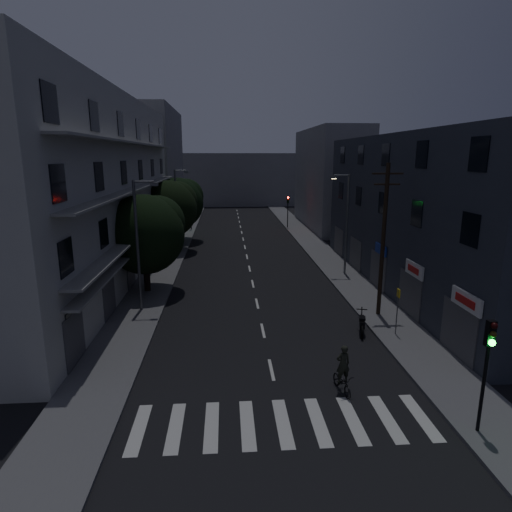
{
  "coord_description": "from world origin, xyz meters",
  "views": [
    {
      "loc": [
        -1.95,
        -15.72,
        9.53
      ],
      "look_at": [
        0.0,
        12.0,
        3.0
      ],
      "focal_mm": 30.0,
      "sensor_mm": 36.0,
      "label": 1
    }
  ],
  "objects": [
    {
      "name": "cyclist",
      "position": [
        2.71,
        -0.06,
        0.7
      ],
      "size": [
        0.84,
        1.71,
        2.07
      ],
      "rotation": [
        0.0,
        0.0,
        0.18
      ],
      "color": "black",
      "rests_on": "ground"
    },
    {
      "name": "crosswalk",
      "position": [
        -0.0,
        -2.0,
        0.0
      ],
      "size": [
        10.9,
        3.0,
        0.01
      ],
      "color": "beige",
      "rests_on": "ground"
    },
    {
      "name": "lane_markings",
      "position": [
        0.0,
        31.25,
        0.01
      ],
      "size": [
        0.15,
        60.5,
        0.01
      ],
      "color": "beige",
      "rests_on": "ground"
    },
    {
      "name": "sidewalk_left",
      "position": [
        -7.5,
        25.0,
        0.07
      ],
      "size": [
        3.0,
        90.0,
        0.15
      ],
      "primitive_type": "cube",
      "color": "#565659",
      "rests_on": "ground"
    },
    {
      "name": "building_right",
      "position": [
        11.99,
        14.0,
        5.5
      ],
      "size": [
        6.19,
        28.0,
        11.0
      ],
      "color": "#282B36",
      "rests_on": "ground"
    },
    {
      "name": "building_far_right",
      "position": [
        12.0,
        42.0,
        6.5
      ],
      "size": [
        6.0,
        20.0,
        13.0
      ],
      "primitive_type": "cube",
      "color": "slate",
      "rests_on": "ground"
    },
    {
      "name": "ground",
      "position": [
        0.0,
        25.0,
        0.0
      ],
      "size": [
        160.0,
        160.0,
        0.0
      ],
      "primitive_type": "plane",
      "color": "black",
      "rests_on": "ground"
    },
    {
      "name": "traffic_signal_near",
      "position": [
        6.72,
        -3.15,
        3.1
      ],
      "size": [
        0.28,
        0.37,
        4.1
      ],
      "color": "black",
      "rests_on": "sidewalk_right"
    },
    {
      "name": "street_lamp_left_far",
      "position": [
        -7.08,
        29.85,
        4.6
      ],
      "size": [
        1.51,
        0.25,
        8.0
      ],
      "color": "#5C5F64",
      "rests_on": "sidewalk_left"
    },
    {
      "name": "tree_near",
      "position": [
        -7.57,
        13.95,
        4.43
      ],
      "size": [
        5.55,
        5.55,
        6.84
      ],
      "color": "black",
      "rests_on": "sidewalk_left"
    },
    {
      "name": "tree_mid",
      "position": [
        -7.63,
        27.23,
        4.56
      ],
      "size": [
        5.74,
        5.74,
        7.06
      ],
      "color": "black",
      "rests_on": "sidewalk_left"
    },
    {
      "name": "building_left",
      "position": [
        -11.98,
        18.0,
        6.99
      ],
      "size": [
        7.0,
        36.0,
        14.0
      ],
      "color": "#A8A8A3",
      "rests_on": "ground"
    },
    {
      "name": "utility_pole",
      "position": [
        7.2,
        8.23,
        4.87
      ],
      "size": [
        1.8,
        0.24,
        9.0
      ],
      "color": "black",
      "rests_on": "sidewalk_right"
    },
    {
      "name": "street_lamp_right",
      "position": [
        7.57,
        17.53,
        4.6
      ],
      "size": [
        1.51,
        0.25,
        8.0
      ],
      "color": "slate",
      "rests_on": "sidewalk_right"
    },
    {
      "name": "building_far_left",
      "position": [
        -12.0,
        48.0,
        8.0
      ],
      "size": [
        6.0,
        20.0,
        16.0
      ],
      "primitive_type": "cube",
      "color": "slate",
      "rests_on": "ground"
    },
    {
      "name": "street_lamp_left_near",
      "position": [
        -7.23,
        10.07,
        4.6
      ],
      "size": [
        1.51,
        0.25,
        8.0
      ],
      "color": "#515358",
      "rests_on": "sidewalk_left"
    },
    {
      "name": "building_far_end",
      "position": [
        0.0,
        70.0,
        5.0
      ],
      "size": [
        24.0,
        8.0,
        10.0
      ],
      "primitive_type": "cube",
      "color": "slate",
      "rests_on": "ground"
    },
    {
      "name": "bus_stop_sign",
      "position": [
        7.09,
        5.22,
        1.89
      ],
      "size": [
        0.06,
        0.35,
        2.52
      ],
      "color": "#595B60",
      "rests_on": "sidewalk_right"
    },
    {
      "name": "tree_far",
      "position": [
        -7.25,
        32.67,
        4.56
      ],
      "size": [
        5.7,
        5.7,
        7.04
      ],
      "color": "black",
      "rests_on": "sidewalk_left"
    },
    {
      "name": "sidewalk_right",
      "position": [
        7.5,
        25.0,
        0.07
      ],
      "size": [
        3.0,
        90.0,
        0.15
      ],
      "primitive_type": "cube",
      "color": "#565659",
      "rests_on": "ground"
    },
    {
      "name": "traffic_signal_far_right",
      "position": [
        6.3,
        40.86,
        3.1
      ],
      "size": [
        0.28,
        0.37,
        4.1
      ],
      "color": "black",
      "rests_on": "sidewalk_right"
    },
    {
      "name": "motorcycle",
      "position": [
        5.37,
        5.74,
        0.53
      ],
      "size": [
        0.81,
        2.03,
        1.33
      ],
      "rotation": [
        0.0,
        0.0,
        -0.27
      ],
      "color": "black",
      "rests_on": "ground"
    },
    {
      "name": "traffic_signal_far_left",
      "position": [
        -6.51,
        39.8,
        3.1
      ],
      "size": [
        0.28,
        0.37,
        4.1
      ],
      "color": "black",
      "rests_on": "sidewalk_left"
    }
  ]
}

